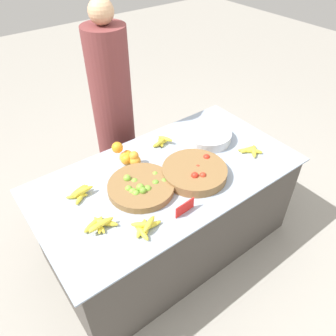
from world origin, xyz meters
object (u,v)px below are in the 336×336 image
metal_bowl (208,136)px  vendor_person (114,116)px  lime_bowl (141,187)px  price_sign (185,208)px  tomato_basket (194,172)px

metal_bowl → vendor_person: size_ratio=0.22×
lime_bowl → vendor_person: bearing=71.5°
metal_bowl → price_sign: 0.78m
vendor_person → metal_bowl: bearing=-57.4°
price_sign → vendor_person: size_ratio=0.09×
vendor_person → price_sign: bearing=-99.0°
tomato_basket → metal_bowl: bearing=36.2°
tomato_basket → vendor_person: bearing=94.8°
lime_bowl → price_sign: lime_bowl is taller
lime_bowl → price_sign: size_ratio=2.99×
tomato_basket → price_sign: size_ratio=3.03×
lime_bowl → tomato_basket: (0.36, -0.10, 0.01)m
metal_bowl → tomato_basket: bearing=-143.8°
tomato_basket → vendor_person: (-0.08, 0.94, 0.01)m
lime_bowl → metal_bowl: 0.73m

